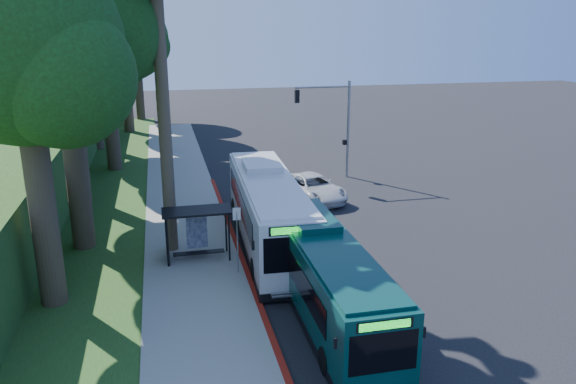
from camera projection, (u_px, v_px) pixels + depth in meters
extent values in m
plane|color=black|center=(322.00, 228.00, 31.07)|extent=(140.00, 140.00, 0.00)
cube|color=gray|center=(189.00, 237.00, 29.48)|extent=(4.50, 70.00, 0.12)
cube|color=maroon|center=(244.00, 264.00, 26.24)|extent=(0.25, 30.00, 0.13)
cube|color=#234719|center=(86.00, 216.00, 32.93)|extent=(8.00, 70.00, 0.06)
cube|color=black|center=(197.00, 211.00, 26.04)|extent=(3.20, 1.50, 0.10)
cube|color=black|center=(167.00, 240.00, 26.10)|extent=(0.06, 1.30, 2.20)
cube|color=navy|center=(197.00, 231.00, 27.05)|extent=(1.00, 0.12, 1.70)
cube|color=black|center=(199.00, 253.00, 26.54)|extent=(2.40, 0.40, 0.06)
cube|color=black|center=(167.00, 235.00, 26.67)|extent=(0.08, 0.08, 2.40)
cube|color=black|center=(226.00, 230.00, 27.28)|extent=(0.08, 0.08, 2.40)
cube|color=black|center=(168.00, 244.00, 25.55)|extent=(0.08, 0.08, 2.40)
cube|color=black|center=(229.00, 239.00, 26.16)|extent=(0.08, 0.08, 2.40)
cylinder|color=gray|center=(237.00, 244.00, 24.81)|extent=(0.06, 0.06, 3.00)
cube|color=white|center=(237.00, 214.00, 24.40)|extent=(0.35, 0.04, 0.55)
cylinder|color=gray|center=(348.00, 130.00, 40.42)|extent=(0.20, 0.20, 7.00)
cylinder|color=gray|center=(322.00, 87.00, 39.10)|extent=(4.00, 0.14, 0.14)
cube|color=black|center=(297.00, 96.00, 38.88)|extent=(0.30, 0.30, 0.90)
cube|color=black|center=(344.00, 142.00, 40.63)|extent=(0.25, 0.25, 0.35)
cylinder|color=#4C3F2D|center=(164.00, 121.00, 26.03)|extent=(0.60, 0.60, 13.00)
cylinder|color=#382B1E|center=(74.00, 145.00, 26.86)|extent=(1.10, 1.10, 10.50)
sphere|color=#17320D|center=(58.00, 4.00, 25.00)|extent=(8.00, 8.00, 8.00)
sphere|color=#17320D|center=(95.00, 32.00, 24.57)|extent=(5.60, 5.60, 5.60)
sphere|color=#17320D|center=(33.00, 25.00, 26.27)|extent=(5.20, 5.20, 5.20)
cylinder|color=#382B1E|center=(72.00, 108.00, 33.91)|extent=(1.18, 1.18, 11.90)
sphere|color=#17320D|center=(95.00, 4.00, 31.23)|extent=(7.00, 7.00, 7.00)
cylinder|color=#382B1E|center=(109.00, 106.00, 42.00)|extent=(1.06, 1.06, 9.80)
sphere|color=#17320D|center=(102.00, 22.00, 40.26)|extent=(8.40, 8.40, 8.40)
sphere|color=#17320D|center=(127.00, 39.00, 39.77)|extent=(5.88, 5.88, 5.88)
sphere|color=#17320D|center=(84.00, 34.00, 41.56)|extent=(5.46, 5.46, 5.46)
cylinder|color=#382B1E|center=(91.00, 86.00, 48.83)|extent=(1.14, 1.14, 11.20)
sphere|color=#17320D|center=(83.00, 3.00, 46.85)|extent=(9.60, 9.60, 9.60)
sphere|color=#17320D|center=(107.00, 19.00, 46.29)|extent=(6.72, 6.72, 6.72)
sphere|color=#17320D|center=(66.00, 15.00, 48.33)|extent=(6.24, 6.24, 6.24)
cylinder|color=#382B1E|center=(126.00, 88.00, 57.14)|extent=(1.02, 1.02, 9.10)
sphere|color=#17320D|center=(122.00, 31.00, 55.53)|extent=(8.00, 8.00, 8.00)
sphere|color=#17320D|center=(139.00, 42.00, 55.05)|extent=(5.60, 5.60, 5.60)
sphere|color=#17320D|center=(109.00, 39.00, 56.76)|extent=(5.20, 5.20, 5.20)
cylinder|color=#382B1E|center=(139.00, 83.00, 64.92)|extent=(0.98, 0.98, 8.40)
sphere|color=#17320D|center=(135.00, 37.00, 63.43)|extent=(7.00, 7.00, 7.00)
sphere|color=#17320D|center=(148.00, 46.00, 63.03)|extent=(4.90, 4.90, 4.90)
sphere|color=#17320D|center=(125.00, 43.00, 64.52)|extent=(4.55, 4.55, 4.55)
cylinder|color=#382B1E|center=(41.00, 196.00, 21.36)|extent=(1.02, 1.02, 9.10)
sphere|color=#17320D|center=(21.00, 44.00, 19.75)|extent=(7.20, 7.20, 7.20)
sphere|color=#17320D|center=(63.00, 76.00, 19.35)|extent=(5.04, 5.04, 5.04)
cube|color=silver|center=(269.00, 210.00, 28.16)|extent=(3.21, 12.85, 3.03)
cube|color=black|center=(269.00, 239.00, 28.61)|extent=(3.24, 12.91, 0.37)
cube|color=black|center=(267.00, 201.00, 28.57)|extent=(3.16, 10.05, 1.17)
cube|color=black|center=(293.00, 254.00, 22.14)|extent=(2.39, 0.22, 1.49)
cube|color=black|center=(252.00, 172.00, 34.01)|extent=(2.17, 0.21, 1.06)
cube|color=#19E533|center=(293.00, 230.00, 21.84)|extent=(1.76, 0.18, 0.30)
cube|color=silver|center=(268.00, 180.00, 27.71)|extent=(2.97, 12.20, 0.13)
cube|color=silver|center=(262.00, 166.00, 29.65)|extent=(2.00, 2.73, 0.37)
cylinder|color=black|center=(255.00, 270.00, 24.49)|extent=(0.36, 1.07, 1.06)
cylinder|color=black|center=(310.00, 265.00, 24.93)|extent=(0.36, 1.07, 1.06)
cylinder|color=black|center=(235.00, 207.00, 32.89)|extent=(0.36, 1.07, 1.06)
cylinder|color=black|center=(277.00, 204.00, 33.33)|extent=(0.36, 1.07, 1.06)
cube|color=#093330|center=(327.00, 277.00, 21.23)|extent=(2.41, 11.17, 2.65)
cube|color=black|center=(327.00, 309.00, 21.63)|extent=(2.44, 11.23, 0.33)
cube|color=black|center=(324.00, 266.00, 21.59)|extent=(2.46, 8.72, 1.02)
cube|color=black|center=(383.00, 352.00, 16.00)|extent=(2.09, 0.12, 1.30)
cube|color=black|center=(294.00, 221.00, 26.31)|extent=(1.90, 0.12, 0.93)
cube|color=#19E533|center=(385.00, 325.00, 15.74)|extent=(1.54, 0.10, 0.26)
cube|color=#093330|center=(328.00, 243.00, 20.83)|extent=(2.22, 10.61, 0.11)
cube|color=#093330|center=(315.00, 222.00, 22.53)|extent=(1.67, 2.33, 0.33)
cylinder|color=black|center=(326.00, 361.00, 18.01)|extent=(0.28, 0.93, 0.93)
cylinder|color=black|center=(389.00, 352.00, 18.46)|extent=(0.28, 0.93, 0.93)
cylinder|color=black|center=(277.00, 263.00, 25.31)|extent=(0.28, 0.93, 0.93)
cylinder|color=black|center=(323.00, 259.00, 25.76)|extent=(0.28, 0.93, 0.93)
imported|color=silver|center=(313.00, 187.00, 35.90)|extent=(3.85, 6.10, 1.57)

